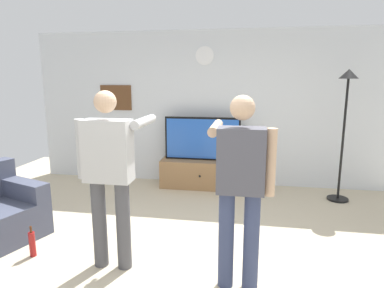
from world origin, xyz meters
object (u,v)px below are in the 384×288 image
(framed_picture, at_px, (116,98))
(person_standing_nearer_lamp, at_px, (109,169))
(beverage_bottle, at_px, (32,244))
(wall_clock, at_px, (205,56))
(person_standing_nearer_couch, at_px, (240,182))
(floor_lamp, at_px, (346,108))
(tv_stand, at_px, (202,174))
(television, at_px, (202,139))

(framed_picture, xyz_separation_m, person_standing_nearer_lamp, (1.10, -2.89, -0.52))
(beverage_bottle, bearing_deg, framed_picture, 93.46)
(wall_clock, distance_m, person_standing_nearer_couch, 3.35)
(floor_lamp, height_order, person_standing_nearer_couch, floor_lamp)
(tv_stand, xyz_separation_m, floor_lamp, (2.20, -0.26, 1.20))
(tv_stand, relative_size, wall_clock, 4.53)
(floor_lamp, xyz_separation_m, beverage_bottle, (-3.67, -2.32, -1.30))
(framed_picture, relative_size, person_standing_nearer_couch, 0.34)
(television, relative_size, beverage_bottle, 3.82)
(person_standing_nearer_couch, distance_m, beverage_bottle, 2.35)
(wall_clock, xyz_separation_m, person_standing_nearer_couch, (0.72, -3.01, -1.27))
(wall_clock, height_order, person_standing_nearer_couch, wall_clock)
(tv_stand, bearing_deg, wall_clock, 90.00)
(wall_clock, height_order, beverage_bottle, wall_clock)
(wall_clock, height_order, framed_picture, wall_clock)
(person_standing_nearer_couch, relative_size, beverage_bottle, 5.11)
(tv_stand, xyz_separation_m, wall_clock, (-0.00, 0.29, 2.02))
(framed_picture, relative_size, floor_lamp, 0.29)
(floor_lamp, bearing_deg, beverage_bottle, -147.70)
(framed_picture, distance_m, beverage_bottle, 3.20)
(person_standing_nearer_lamp, distance_m, beverage_bottle, 1.27)
(person_standing_nearer_couch, bearing_deg, wall_clock, 103.35)
(television, xyz_separation_m, framed_picture, (-1.64, 0.25, 0.67))
(tv_stand, height_order, floor_lamp, floor_lamp)
(tv_stand, relative_size, floor_lamp, 0.70)
(beverage_bottle, bearing_deg, person_standing_nearer_lamp, -1.21)
(floor_lamp, bearing_deg, television, 172.10)
(television, xyz_separation_m, floor_lamp, (2.20, -0.31, 0.58))
(television, distance_m, framed_picture, 1.79)
(television, height_order, person_standing_nearer_lamp, person_standing_nearer_lamp)
(tv_stand, height_order, beverage_bottle, tv_stand)
(tv_stand, distance_m, floor_lamp, 2.52)
(television, height_order, wall_clock, wall_clock)
(tv_stand, height_order, television, television)
(framed_picture, xyz_separation_m, floor_lamp, (3.84, -0.55, -0.09))
(wall_clock, distance_m, person_standing_nearer_lamp, 3.19)
(framed_picture, bearing_deg, television, -8.61)
(tv_stand, bearing_deg, floor_lamp, -6.71)
(television, relative_size, person_standing_nearer_lamp, 0.74)
(wall_clock, height_order, floor_lamp, wall_clock)
(framed_picture, distance_m, person_standing_nearer_lamp, 3.14)
(framed_picture, relative_size, beverage_bottle, 1.72)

